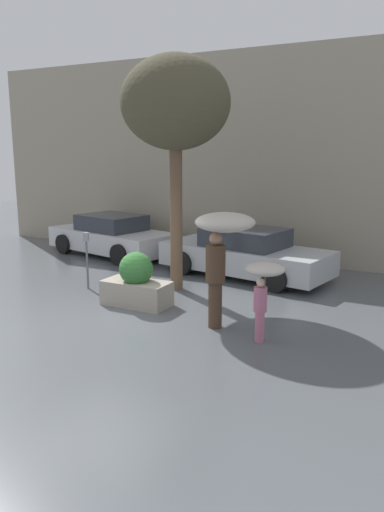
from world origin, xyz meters
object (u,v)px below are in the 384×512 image
Objects in this scene: person_adult at (222,238)px; parked_car_near at (245,254)px; street_tree at (175,105)px; person_child at (264,281)px; planter_box at (136,283)px; parked_car_far at (112,236)px; parking_meter at (87,249)px.

parked_car_near is (-1.05, 3.84, -1.09)m from person_adult.
street_tree is (-0.96, -1.91, 3.59)m from parked_car_near.
person_child is at bearing -144.35° from parked_car_near.
person_child is 0.30× the size of parked_car_near.
parked_car_near reaches higher than planter_box.
parking_meter is (1.84, -3.48, 0.37)m from parked_car_far.
parked_car_far is 3.95m from parking_meter.
parking_meter is at bearing -167.53° from person_child.
parking_meter is at bearing -139.56° from parked_car_far.
parking_meter reaches higher than planter_box.
parked_car_near is 4.72m from parked_car_far.
person_adult is at bearing -173.87° from person_child.
planter_box is 1.90m from parking_meter.
person_adult reaches higher than planter_box.
parking_meter is (-2.84, -2.84, 0.37)m from parked_car_near.
person_adult is at bearing -115.36° from parked_car_far.
person_adult is 4.08m from parking_meter.
person_child reaches higher than parked_car_near.
street_tree is at bearing 170.26° from person_child.
person_adult is 1.16m from person_child.
person_child is at bearing -15.88° from parking_meter.
planter_box is at bearing -125.80° from parked_car_far.
parked_car_far is (-5.73, 4.47, -1.09)m from person_adult.
parked_car_near and parked_car_far have the same top height.
planter_box is 2.49m from person_adult.
person_adult is 0.47× the size of parked_car_far.
person_child is (0.93, -0.38, -0.59)m from person_adult.
street_tree is at bearing 113.71° from person_adult.
street_tree is at bearing 163.80° from parked_car_near.
parked_car_near is at bearing 44.98° from parking_meter.
planter_box is 0.32× the size of parked_car_far.
person_adult reaches higher than parking_meter.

